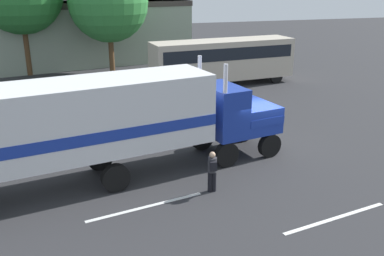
{
  "coord_description": "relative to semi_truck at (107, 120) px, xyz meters",
  "views": [
    {
      "loc": [
        -8.14,
        -16.83,
        7.71
      ],
      "look_at": [
        -3.1,
        -0.16,
        1.6
      ],
      "focal_mm": 39.88,
      "sensor_mm": 36.0,
      "label": 1
    }
  ],
  "objects": [
    {
      "name": "person_bystander",
      "position": [
        3.59,
        -2.21,
        -1.63
      ],
      "size": [
        0.34,
        0.47,
        1.63
      ],
      "color": "black",
      "rests_on": "ground_plane"
    },
    {
      "name": "building_backdrop",
      "position": [
        0.86,
        25.98,
        0.56
      ],
      "size": [
        20.31,
        9.59,
        5.75
      ],
      "color": "gray",
      "rests_on": "ground_plane"
    },
    {
      "name": "parked_bus",
      "position": [
        10.16,
        14.07,
        -0.46
      ],
      "size": [
        11.19,
        3.56,
        3.4
      ],
      "color": "#BFB29E",
      "rests_on": "ground_plane"
    },
    {
      "name": "ground_plane",
      "position": [
        6.77,
        0.85,
        -2.52
      ],
      "size": [
        120.0,
        120.0,
        0.0
      ],
      "primitive_type": "plane",
      "color": "#2D2D30"
    },
    {
      "name": "lane_stripe_near",
      "position": [
        0.95,
        -2.65,
        -2.52
      ],
      "size": [
        4.35,
        0.97,
        0.01
      ],
      "primitive_type": "cube",
      "rotation": [
        0.0,
        0.0,
        0.19
      ],
      "color": "silver",
      "rests_on": "ground_plane"
    },
    {
      "name": "lane_stripe_mid",
      "position": [
        6.99,
        -5.27,
        -2.52
      ],
      "size": [
        4.36,
        0.9,
        0.01
      ],
      "primitive_type": "cube",
      "rotation": [
        0.0,
        0.0,
        0.17
      ],
      "color": "silver",
      "rests_on": "ground_plane"
    },
    {
      "name": "semi_truck",
      "position": [
        0.0,
        0.0,
        0.0
      ],
      "size": [
        14.37,
        5.22,
        4.5
      ],
      "color": "#193399",
      "rests_on": "ground_plane"
    },
    {
      "name": "tree_center",
      "position": [
        2.53,
        20.43,
        3.39
      ],
      "size": [
        6.48,
        6.48,
        9.16
      ],
      "color": "brown",
      "rests_on": "ground_plane"
    }
  ]
}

